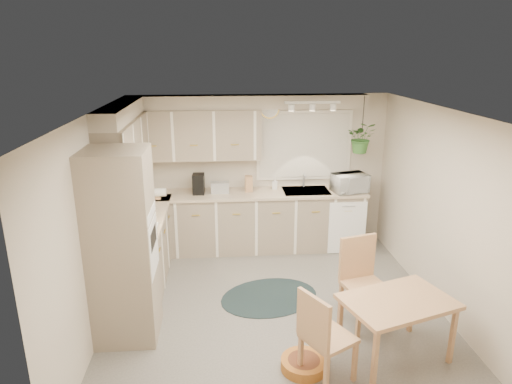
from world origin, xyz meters
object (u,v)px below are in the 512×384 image
chair_back (366,285)px  microwave (350,181)px  braided_rug (269,297)px  dining_table (395,329)px  pet_bed (304,364)px  chair_left (329,335)px

chair_back → microwave: microwave is taller
braided_rug → microwave: size_ratio=2.47×
microwave → dining_table: bearing=-110.1°
chair_back → microwave: size_ratio=1.98×
braided_rug → microwave: microwave is taller
pet_bed → dining_table: bearing=6.4°
chair_back → braided_rug: size_ratio=0.80×
chair_left → chair_back: (0.63, 0.85, 0.03)m
pet_bed → microwave: size_ratio=0.89×
dining_table → pet_bed: bearing=-173.6°
dining_table → microwave: size_ratio=2.07×
chair_left → pet_bed: bearing=-154.5°
dining_table → braided_rug: (-1.14, 1.28, -0.33)m
dining_table → pet_bed: size_ratio=2.31×
braided_rug → pet_bed: size_ratio=2.76×
braided_rug → microwave: (1.40, 1.43, 1.11)m
braided_rug → microwave: 2.29m
braided_rug → chair_back: bearing=-33.6°
chair_left → dining_table: bearing=78.4°
chair_left → braided_rug: 1.65m
dining_table → chair_left: bearing=-162.0°
chair_left → pet_bed: (-0.20, 0.14, -0.42)m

